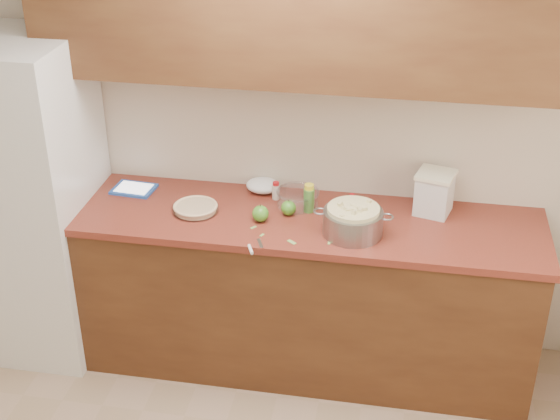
% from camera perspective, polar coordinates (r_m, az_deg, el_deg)
% --- Properties ---
extents(room_shell, '(3.60, 3.60, 3.60)m').
position_cam_1_polar(room_shell, '(2.62, -4.73, -8.59)').
color(room_shell, tan).
rests_on(room_shell, ground).
extents(counter_run, '(2.64, 0.68, 0.92)m').
position_cam_1_polar(counter_run, '(4.28, 0.61, -5.84)').
color(counter_run, '#563118').
rests_on(counter_run, ground).
extents(upper_cabinets, '(2.60, 0.34, 0.70)m').
position_cam_1_polar(upper_cabinets, '(3.80, 1.13, 14.39)').
color(upper_cabinets, brown).
rests_on(upper_cabinets, room_shell).
extents(fridge, '(0.70, 0.70, 1.80)m').
position_cam_1_polar(fridge, '(4.46, -18.00, 0.70)').
color(fridge, silver).
rests_on(fridge, ground).
extents(pie, '(0.24, 0.24, 0.04)m').
position_cam_1_polar(pie, '(4.10, -6.20, 0.15)').
color(pie, silver).
rests_on(pie, counter_run).
extents(colander, '(0.40, 0.30, 0.15)m').
position_cam_1_polar(colander, '(3.87, 5.35, -0.82)').
color(colander, gray).
rests_on(colander, counter_run).
extents(flour_canister, '(0.23, 0.23, 0.23)m').
position_cam_1_polar(flour_canister, '(4.10, 11.22, 1.26)').
color(flour_canister, silver).
rests_on(flour_canister, counter_run).
extents(tablet, '(0.24, 0.19, 0.02)m').
position_cam_1_polar(tablet, '(4.37, -10.64, 1.52)').
color(tablet, '#2453B0').
rests_on(tablet, counter_run).
extents(paring_knife, '(0.08, 0.16, 0.02)m').
position_cam_1_polar(paring_knife, '(3.75, -2.06, -2.82)').
color(paring_knife, gray).
rests_on(paring_knife, counter_run).
extents(lemon_bottle, '(0.06, 0.06, 0.16)m').
position_cam_1_polar(lemon_bottle, '(4.06, 2.13, 0.85)').
color(lemon_bottle, '#4C8C38').
rests_on(lemon_bottle, counter_run).
extents(cinnamon_shaker, '(0.04, 0.04, 0.10)m').
position_cam_1_polar(cinnamon_shaker, '(4.19, -0.30, 1.41)').
color(cinnamon_shaker, beige).
rests_on(cinnamon_shaker, counter_run).
extents(vanilla_bottle, '(0.03, 0.03, 0.09)m').
position_cam_1_polar(vanilla_bottle, '(4.11, 5.26, 0.61)').
color(vanilla_bottle, black).
rests_on(vanilla_bottle, counter_run).
extents(mixing_bowl, '(0.23, 0.23, 0.09)m').
position_cam_1_polar(mixing_bowl, '(4.13, 1.31, 0.93)').
color(mixing_bowl, silver).
rests_on(mixing_bowl, counter_run).
extents(paper_towel, '(0.19, 0.16, 0.08)m').
position_cam_1_polar(paper_towel, '(4.27, -1.25, 1.81)').
color(paper_towel, white).
rests_on(paper_towel, counter_run).
extents(apple_left, '(0.09, 0.09, 0.10)m').
position_cam_1_polar(apple_left, '(3.98, -1.44, -0.27)').
color(apple_left, '#488F26').
rests_on(apple_left, counter_run).
extents(apple_center, '(0.08, 0.08, 0.09)m').
position_cam_1_polar(apple_center, '(4.04, 0.63, 0.15)').
color(apple_center, '#488F26').
rests_on(apple_center, counter_run).
extents(peel_a, '(0.05, 0.05, 0.00)m').
position_cam_1_polar(peel_a, '(3.81, 0.86, -2.36)').
color(peel_a, '#93BD5C').
rests_on(peel_a, counter_run).
extents(peel_b, '(0.03, 0.04, 0.00)m').
position_cam_1_polar(peel_b, '(3.94, -1.96, -1.28)').
color(peel_b, '#93BD5C').
rests_on(peel_b, counter_run).
extents(peel_c, '(0.01, 0.03, 0.00)m').
position_cam_1_polar(peel_c, '(3.81, 3.61, -2.40)').
color(peel_c, '#93BD5C').
rests_on(peel_c, counter_run).
extents(peel_d, '(0.02, 0.03, 0.00)m').
position_cam_1_polar(peel_d, '(3.87, -1.33, -1.85)').
color(peel_d, '#93BD5C').
rests_on(peel_d, counter_run).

